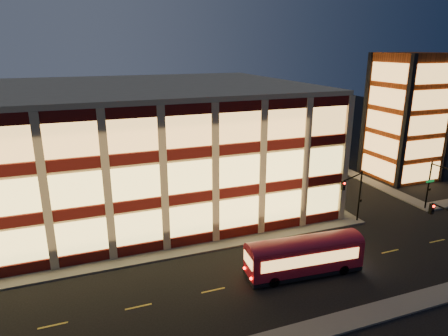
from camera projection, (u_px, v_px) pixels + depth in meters
name	position (u px, v px, depth m)	size (l,w,h in m)	color
ground	(150.00, 263.00, 36.22)	(200.00, 200.00, 0.00)	black
sidewalk_office_south	(115.00, 263.00, 36.07)	(54.00, 2.00, 0.15)	#514F4C
sidewalk_office_east	(283.00, 178.00, 59.17)	(2.00, 30.00, 0.15)	#514F4C
sidewalk_tower_west	(345.00, 170.00, 62.88)	(2.00, 30.00, 0.15)	#514F4C
office_building	(96.00, 146.00, 48.22)	(50.45, 30.45, 14.50)	tan
stair_tower	(406.00, 117.00, 57.76)	(8.60, 8.60, 18.00)	#8C3814
traffic_signal_far	(354.00, 190.00, 42.73)	(3.79, 1.87, 6.00)	black
traffic_signal_right	(440.00, 180.00, 45.77)	(1.20, 4.37, 6.00)	black
trolley_bus	(304.00, 254.00, 34.04)	(10.28, 3.31, 3.43)	maroon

